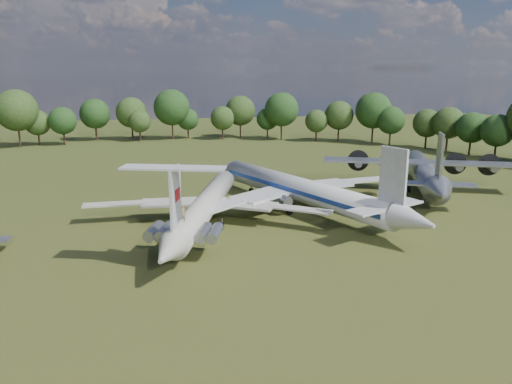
{
  "coord_description": "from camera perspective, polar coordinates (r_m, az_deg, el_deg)",
  "views": [
    {
      "loc": [
        -1.43,
        -67.28,
        20.97
      ],
      "look_at": [
        11.13,
        -4.27,
        5.0
      ],
      "focal_mm": 35.0,
      "sensor_mm": 36.0,
      "label": 1
    }
  ],
  "objects": [
    {
      "name": "an12_transport",
      "position": [
        91.67,
        18.65,
        1.64
      ],
      "size": [
        46.97,
        49.27,
        5.15
      ],
      "primitive_type": null,
      "rotation": [
        0.0,
        0.0,
        -0.38
      ],
      "color": "#919498",
      "rests_on": "ground"
    },
    {
      "name": "person_on_il62",
      "position": [
        56.09,
        -8.38,
        -2.4
      ],
      "size": [
        0.69,
        0.46,
        1.87
      ],
      "primitive_type": "imported",
      "rotation": [
        0.0,
        0.0,
        3.12
      ],
      "color": "#99804E",
      "rests_on": "il62_airliner"
    },
    {
      "name": "ground",
      "position": [
        70.48,
        -9.61,
        -3.55
      ],
      "size": [
        300.0,
        300.0,
        0.0
      ],
      "primitive_type": "plane",
      "color": "#223A13",
      "rests_on": "ground"
    },
    {
      "name": "tu104_jet",
      "position": [
        75.69,
        5.05,
        -0.23
      ],
      "size": [
        54.44,
        60.71,
        4.98
      ],
      "primitive_type": null,
      "rotation": [
        0.0,
        0.0,
        0.42
      ],
      "color": "silver",
      "rests_on": "ground"
    },
    {
      "name": "il62_airliner",
      "position": [
        68.42,
        -5.8,
        -2.05
      ],
      "size": [
        45.99,
        52.79,
        4.38
      ],
      "primitive_type": null,
      "rotation": [
        0.0,
        0.0,
        -0.3
      ],
      "color": "silver",
      "rests_on": "ground"
    }
  ]
}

